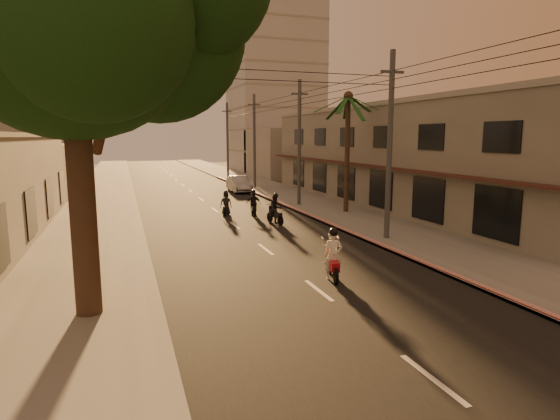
# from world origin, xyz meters

# --- Properties ---
(ground) EXTENTS (160.00, 160.00, 0.00)m
(ground) POSITION_xyz_m (0.00, 0.00, 0.00)
(ground) COLOR #383023
(ground) RESTS_ON ground
(road) EXTENTS (10.00, 140.00, 0.02)m
(road) POSITION_xyz_m (0.00, 20.00, 0.01)
(road) COLOR black
(road) RESTS_ON ground
(sidewalk_right) EXTENTS (5.00, 140.00, 0.12)m
(sidewalk_right) POSITION_xyz_m (7.50, 20.00, 0.06)
(sidewalk_right) COLOR slate
(sidewalk_right) RESTS_ON ground
(sidewalk_left) EXTENTS (5.00, 140.00, 0.12)m
(sidewalk_left) POSITION_xyz_m (-7.50, 20.00, 0.06)
(sidewalk_left) COLOR slate
(sidewalk_left) RESTS_ON ground
(curb_stripe) EXTENTS (0.20, 60.00, 0.20)m
(curb_stripe) POSITION_xyz_m (5.10, 15.00, 0.10)
(curb_stripe) COLOR red
(curb_stripe) RESTS_ON ground
(shophouse_row) EXTENTS (8.80, 34.20, 7.30)m
(shophouse_row) POSITION_xyz_m (13.95, 18.00, 3.65)
(shophouse_row) COLOR gray
(shophouse_row) RESTS_ON ground
(distant_tower) EXTENTS (12.10, 12.10, 28.00)m
(distant_tower) POSITION_xyz_m (16.00, 56.00, 14.00)
(distant_tower) COLOR #B7B5B2
(distant_tower) RESTS_ON ground
(broadleaf_tree) EXTENTS (9.60, 8.70, 12.10)m
(broadleaf_tree) POSITION_xyz_m (-6.61, 2.14, 8.48)
(broadleaf_tree) COLOR black
(broadleaf_tree) RESTS_ON ground
(palm_tree) EXTENTS (5.00, 5.00, 8.20)m
(palm_tree) POSITION_xyz_m (8.00, 16.00, 7.15)
(palm_tree) COLOR black
(palm_tree) RESTS_ON ground
(utility_poles) EXTENTS (1.20, 48.26, 9.00)m
(utility_poles) POSITION_xyz_m (6.20, 20.00, 6.54)
(utility_poles) COLOR #38383A
(utility_poles) RESTS_ON ground
(filler_right) EXTENTS (8.00, 14.00, 6.00)m
(filler_right) POSITION_xyz_m (14.00, 45.00, 3.00)
(filler_right) COLOR #9E998E
(filler_right) RESTS_ON ground
(filler_left_near) EXTENTS (8.00, 14.00, 4.40)m
(filler_left_near) POSITION_xyz_m (-14.00, 34.00, 2.20)
(filler_left_near) COLOR #9E998E
(filler_left_near) RESTS_ON ground
(filler_left_far) EXTENTS (8.00, 14.00, 7.00)m
(filler_left_far) POSITION_xyz_m (-14.00, 52.00, 3.50)
(filler_left_far) COLOR #9E998E
(filler_left_far) RESTS_ON ground
(scooter_red) EXTENTS (0.93, 1.86, 1.87)m
(scooter_red) POSITION_xyz_m (0.98, 3.01, 0.83)
(scooter_red) COLOR black
(scooter_red) RESTS_ON ground
(scooter_mid_a) EXTENTS (1.07, 1.82, 1.81)m
(scooter_mid_a) POSITION_xyz_m (2.38, 13.82, 0.82)
(scooter_mid_a) COLOR black
(scooter_mid_a) RESTS_ON ground
(scooter_mid_b) EXTENTS (1.05, 1.71, 1.69)m
(scooter_mid_b) POSITION_xyz_m (1.91, 16.92, 0.76)
(scooter_mid_b) COLOR black
(scooter_mid_b) RESTS_ON ground
(scooter_far_a) EXTENTS (1.02, 1.58, 1.60)m
(scooter_far_a) POSITION_xyz_m (0.30, 17.74, 0.73)
(scooter_far_a) COLOR black
(scooter_far_a) RESTS_ON ground
(parked_car) EXTENTS (1.64, 4.50, 1.47)m
(parked_car) POSITION_xyz_m (4.13, 29.90, 0.74)
(parked_car) COLOR #A1A3A9
(parked_car) RESTS_ON ground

